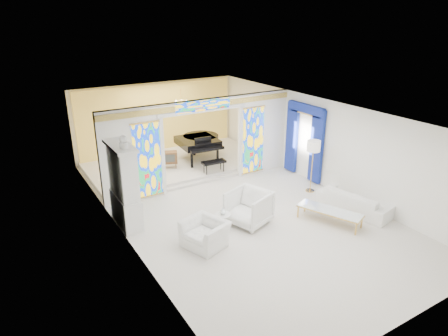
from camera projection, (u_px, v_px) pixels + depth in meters
floor at (234, 205)px, 12.50m from camera, size 12.00×12.00×0.00m
ceiling at (235, 111)px, 11.41m from camera, size 7.00×12.00×0.02m
wall_back at (157, 118)px, 16.73m from camera, size 7.00×0.02×3.00m
wall_front at (413, 259)px, 7.17m from camera, size 7.00×0.02×3.00m
wall_left at (120, 185)px, 10.26m from camera, size 0.02×12.00×3.00m
wall_right at (320, 142)px, 13.64m from camera, size 0.02×12.00×3.00m
partition_wall at (202, 139)px, 13.49m from camera, size 7.00×0.22×3.00m
stained_glass_left at (147, 160)px, 12.55m from camera, size 0.90×0.04×2.40m
stained_glass_right at (253, 140)px, 14.51m from camera, size 0.90×0.04×2.40m
stained_glass_transom at (203, 105)px, 12.98m from camera, size 2.00×0.04×0.34m
alcove_platform at (178, 163)px, 15.73m from camera, size 6.80×3.80×0.18m
gold_curtain_back at (158, 119)px, 16.64m from camera, size 6.70×0.10×2.90m
chandelier at (181, 101)px, 14.85m from camera, size 0.48×0.48×0.30m
blue_drapes at (304, 136)px, 14.12m from camera, size 0.14×1.85×2.65m
china_cabinet at (124, 186)px, 11.00m from camera, size 0.56×1.46×2.72m
armchair_left at (205, 234)px, 10.24m from camera, size 1.23×1.31×0.69m
armchair_right at (249, 208)px, 11.27m from camera, size 1.38×1.36×0.99m
sofa at (355, 201)px, 12.06m from camera, size 1.30×2.34×0.65m
side_table at (223, 220)px, 10.90m from camera, size 0.48×0.48×0.53m
vase at (223, 211)px, 10.80m from camera, size 0.21×0.21×0.19m
coffee_table at (330, 211)px, 11.35m from camera, size 1.24×1.91×0.41m
floor_lamp at (314, 148)px, 12.96m from camera, size 0.50×0.50×1.78m
grand_piano at (200, 141)px, 15.72m from camera, size 1.84×2.75×1.08m
tv_console at (170, 157)px, 14.91m from camera, size 0.64×0.55×0.63m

